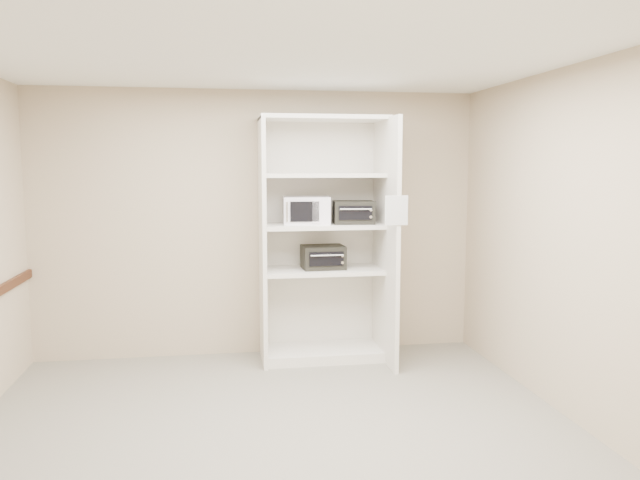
{
  "coord_description": "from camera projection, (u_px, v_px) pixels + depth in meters",
  "views": [
    {
      "loc": [
        -0.39,
        -4.38,
        1.94
      ],
      "look_at": [
        0.55,
        1.41,
        1.24
      ],
      "focal_mm": 35.0,
      "sensor_mm": 36.0,
      "label": 1
    }
  ],
  "objects": [
    {
      "name": "wall_back",
      "position": [
        258.0,
        224.0,
        6.38
      ],
      "size": [
        4.5,
        0.02,
        2.7
      ],
      "primitive_type": "cube",
      "color": "tan",
      "rests_on": "ground"
    },
    {
      "name": "wall_right",
      "position": [
        568.0,
        243.0,
        4.78
      ],
      "size": [
        0.02,
        4.0,
        2.7
      ],
      "primitive_type": "cube",
      "color": "tan",
      "rests_on": "ground"
    },
    {
      "name": "floor",
      "position": [
        277.0,
        431.0,
        4.58
      ],
      "size": [
        4.5,
        4.0,
        0.01
      ],
      "primitive_type": "cube",
      "color": "#6C675A",
      "rests_on": "ground"
    },
    {
      "name": "ceiling",
      "position": [
        274.0,
        54.0,
        4.26
      ],
      "size": [
        4.5,
        4.0,
        0.01
      ],
      "primitive_type": "cube",
      "color": "white"
    },
    {
      "name": "microwave",
      "position": [
        306.0,
        210.0,
        6.15
      ],
      "size": [
        0.47,
        0.37,
        0.27
      ],
      "primitive_type": "cube",
      "rotation": [
        0.0,
        0.0,
        -0.07
      ],
      "color": "white",
      "rests_on": "shelving_unit"
    },
    {
      "name": "wall_front",
      "position": [
        321.0,
        317.0,
        2.46
      ],
      "size": [
        4.5,
        0.02,
        2.7
      ],
      "primitive_type": "cube",
      "color": "tan",
      "rests_on": "ground"
    },
    {
      "name": "shelving_unit",
      "position": [
        327.0,
        247.0,
        6.22
      ],
      "size": [
        1.24,
        0.92,
        2.42
      ],
      "color": "silver",
      "rests_on": "floor"
    },
    {
      "name": "toaster_oven_lower",
      "position": [
        323.0,
        257.0,
        6.22
      ],
      "size": [
        0.43,
        0.33,
        0.23
      ],
      "primitive_type": "cube",
      "rotation": [
        0.0,
        0.0,
        0.04
      ],
      "color": "black",
      "rests_on": "shelving_unit"
    },
    {
      "name": "paper_sign",
      "position": [
        397.0,
        210.0,
        5.64
      ],
      "size": [
        0.21,
        0.01,
        0.26
      ],
      "primitive_type": "cube",
      "rotation": [
        0.0,
        0.0,
        0.01
      ],
      "color": "white",
      "rests_on": "shelving_unit"
    },
    {
      "name": "toaster_oven_upper",
      "position": [
        353.0,
        212.0,
        6.18
      ],
      "size": [
        0.42,
        0.33,
        0.23
      ],
      "primitive_type": "cube",
      "rotation": [
        0.0,
        0.0,
        -0.09
      ],
      "color": "black",
      "rests_on": "shelving_unit"
    }
  ]
}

